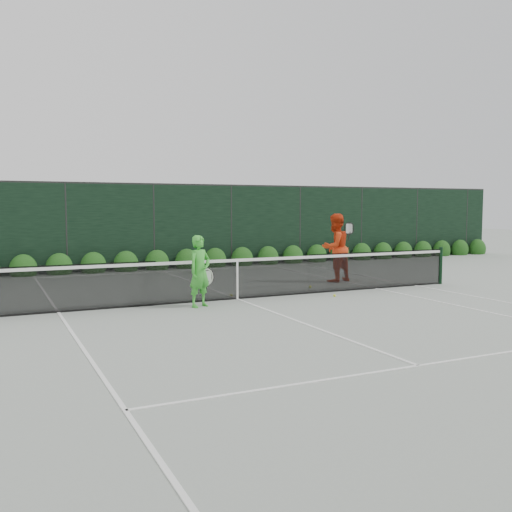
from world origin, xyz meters
name	(u,v)px	position (x,y,z in m)	size (l,w,h in m)	color
ground	(237,299)	(0.00, 0.00, 0.00)	(80.00, 80.00, 0.00)	gray
tennis_net	(236,277)	(-0.02, 0.00, 0.53)	(12.90, 0.10, 1.07)	black
player_woman	(200,271)	(-1.17, -0.60, 0.80)	(0.70, 0.59, 1.60)	green
player_man	(335,248)	(3.91, 1.71, 1.01)	(1.13, 0.96, 2.02)	red
court_lines	(237,299)	(0.00, 0.00, 0.01)	(11.03, 23.83, 0.01)	white
windscreen_fence	(292,243)	(0.00, -2.71, 1.51)	(32.00, 21.07, 3.06)	black
hedge_row	(157,263)	(0.00, 7.15, 0.23)	(31.66, 0.65, 0.94)	#103A0F
tennis_balls	(293,292)	(1.63, 0.19, 0.03)	(2.60, 1.64, 0.07)	#E4F536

